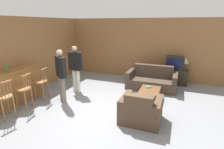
% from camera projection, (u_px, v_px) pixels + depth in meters
% --- Properties ---
extents(ground_plane, '(24.00, 24.00, 0.00)m').
position_uv_depth(ground_plane, '(105.00, 113.00, 4.80)').
color(ground_plane, gray).
extents(wall_back, '(9.40, 0.08, 2.60)m').
position_uv_depth(wall_back, '(138.00, 49.00, 7.72)').
color(wall_back, olive).
rests_on(wall_back, ground_plane).
extents(wall_left, '(0.08, 8.68, 2.60)m').
position_uv_depth(wall_left, '(43.00, 52.00, 6.74)').
color(wall_left, olive).
rests_on(wall_left, ground_plane).
extents(bar_counter, '(0.55, 2.06, 1.05)m').
position_uv_depth(bar_counter, '(10.00, 88.00, 5.19)').
color(bar_counter, brown).
rests_on(bar_counter, ground_plane).
extents(bar_chair_near, '(0.47, 0.47, 1.04)m').
position_uv_depth(bar_chair_near, '(5.00, 99.00, 4.42)').
color(bar_chair_near, '#996638').
rests_on(bar_chair_near, ground_plane).
extents(bar_chair_mid, '(0.47, 0.47, 1.04)m').
position_uv_depth(bar_chair_mid, '(24.00, 91.00, 4.95)').
color(bar_chair_mid, '#996638').
rests_on(bar_chair_mid, ground_plane).
extents(bar_chair_far, '(0.48, 0.48, 1.04)m').
position_uv_depth(bar_chair_far, '(41.00, 83.00, 5.57)').
color(bar_chair_far, '#996638').
rests_on(bar_chair_far, ground_plane).
extents(couch_far, '(1.80, 0.91, 0.84)m').
position_uv_depth(couch_far, '(152.00, 81.00, 6.60)').
color(couch_far, '#423328').
rests_on(couch_far, ground_plane).
extents(armchair_near, '(0.98, 0.87, 0.82)m').
position_uv_depth(armchair_near, '(141.00, 111.00, 4.34)').
color(armchair_near, '#4C3828').
rests_on(armchair_near, ground_plane).
extents(coffee_table, '(0.61, 0.87, 0.37)m').
position_uv_depth(coffee_table, '(150.00, 91.00, 5.54)').
color(coffee_table, brown).
rests_on(coffee_table, ground_plane).
extents(tv_unit, '(1.07, 0.47, 0.61)m').
position_uv_depth(tv_unit, '(173.00, 76.00, 7.09)').
color(tv_unit, '#2D2319').
rests_on(tv_unit, ground_plane).
extents(tv, '(0.66, 0.42, 0.52)m').
position_uv_depth(tv, '(175.00, 63.00, 6.93)').
color(tv, black).
rests_on(tv, tv_unit).
extents(bottle, '(0.06, 0.06, 0.31)m').
position_uv_depth(bottle, '(6.00, 67.00, 4.90)').
color(bottle, '#2D7F3D').
rests_on(bottle, bar_counter).
extents(book_on_table, '(0.24, 0.23, 0.03)m').
position_uv_depth(book_on_table, '(149.00, 87.00, 5.72)').
color(book_on_table, '#33704C').
rests_on(book_on_table, coffee_table).
extents(table_lamp, '(0.29, 0.29, 0.52)m').
position_uv_depth(table_lamp, '(185.00, 60.00, 6.77)').
color(table_lamp, brown).
rests_on(table_lamp, tv_unit).
extents(person_by_window, '(0.55, 0.18, 1.65)m').
position_uv_depth(person_by_window, '(76.00, 67.00, 6.09)').
color(person_by_window, silver).
rests_on(person_by_window, ground_plane).
extents(person_by_counter, '(0.50, 0.42, 1.64)m').
position_uv_depth(person_by_counter, '(61.00, 73.00, 5.34)').
color(person_by_counter, '#756B5B').
rests_on(person_by_counter, ground_plane).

